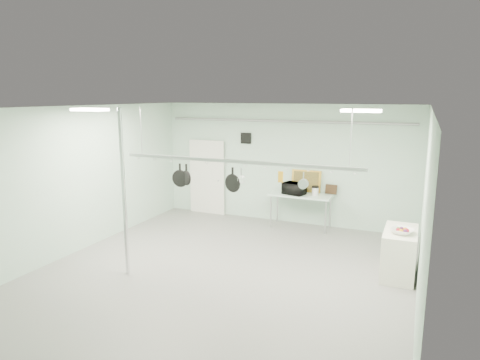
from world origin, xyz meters
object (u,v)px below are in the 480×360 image
at_px(prep_table, 301,197).
at_px(side_cabinet, 399,253).
at_px(microwave, 294,189).
at_px(skillet_mid, 186,175).
at_px(fruit_bowl, 402,231).
at_px(pot_rack, 235,160).
at_px(chrome_pole, 124,194).
at_px(skillet_left, 180,175).
at_px(skillet_right, 233,180).
at_px(coffee_canister, 315,192).

relative_size(prep_table, side_cabinet, 1.33).
distance_m(microwave, skillet_mid, 3.54).
height_order(microwave, fruit_bowl, microwave).
bearing_deg(fruit_bowl, prep_table, 137.04).
relative_size(prep_table, skillet_mid, 3.77).
relative_size(prep_table, pot_rack, 0.33).
relative_size(chrome_pole, pot_rack, 0.67).
bearing_deg(prep_table, skillet_left, -115.97).
bearing_deg(microwave, skillet_left, 81.50).
bearing_deg(skillet_right, microwave, 97.81).
relative_size(pot_rack, skillet_mid, 11.31).
height_order(side_cabinet, fruit_bowl, fruit_bowl).
bearing_deg(coffee_canister, skillet_right, -104.39).
bearing_deg(fruit_bowl, microwave, 140.01).
bearing_deg(skillet_left, side_cabinet, 9.89).
relative_size(side_cabinet, coffee_canister, 5.71).
relative_size(fruit_bowl, skillet_mid, 0.98).
height_order(pot_rack, coffee_canister, pot_rack).
bearing_deg(skillet_right, pot_rack, 13.31).
bearing_deg(coffee_canister, microwave, -172.13).
xyz_separation_m(side_cabinet, skillet_right, (-3.01, -1.10, 1.40)).
bearing_deg(pot_rack, skillet_left, 180.00).
xyz_separation_m(coffee_canister, skillet_left, (-1.99, -3.26, 0.83)).
relative_size(chrome_pole, side_cabinet, 2.67).
bearing_deg(side_cabinet, skillet_right, -159.90).
relative_size(fruit_bowl, skillet_right, 0.87).
distance_m(skillet_mid, skillet_right, 1.00).
xyz_separation_m(skillet_mid, skillet_right, (1.00, 0.00, -0.03)).
bearing_deg(prep_table, pot_rack, -96.91).
xyz_separation_m(pot_rack, skillet_mid, (-1.06, 0.00, -0.36)).
xyz_separation_m(pot_rack, skillet_right, (-0.06, 0.00, -0.38)).
height_order(chrome_pole, pot_rack, chrome_pole).
bearing_deg(microwave, prep_table, -126.99).
bearing_deg(fruit_bowl, skillet_right, -163.49).
relative_size(chrome_pole, prep_table, 2.00).
bearing_deg(skillet_mid, coffee_canister, 91.53).
relative_size(coffee_canister, fruit_bowl, 0.51).
xyz_separation_m(pot_rack, microwave, (0.25, 3.19, -1.17)).
height_order(prep_table, skillet_left, skillet_left).
xyz_separation_m(microwave, fruit_bowl, (2.73, -2.29, -0.11)).
distance_m(skillet_left, skillet_mid, 0.15).
bearing_deg(prep_table, side_cabinet, -40.79).
relative_size(side_cabinet, skillet_mid, 2.83).
bearing_deg(skillet_left, coffee_canister, 53.70).
height_order(fruit_bowl, skillet_mid, skillet_mid).
xyz_separation_m(pot_rack, skillet_left, (-1.21, 0.00, -0.38)).
relative_size(microwave, coffee_canister, 2.60).
xyz_separation_m(coffee_canister, fruit_bowl, (2.20, -2.36, -0.06)).
xyz_separation_m(prep_table, pot_rack, (-0.40, -3.30, 1.40)).
relative_size(microwave, fruit_bowl, 1.32).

